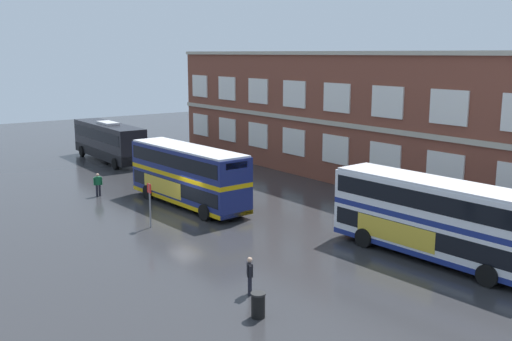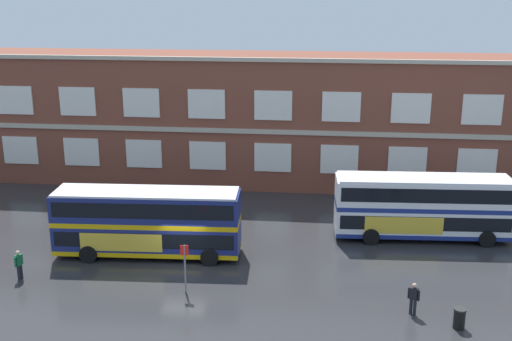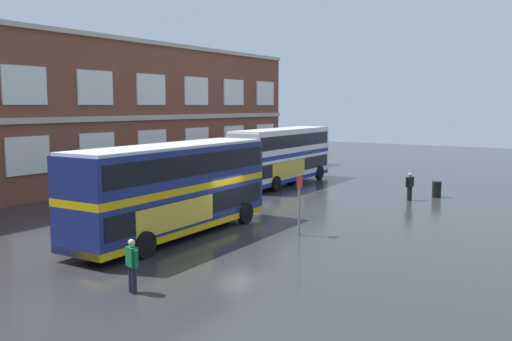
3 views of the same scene
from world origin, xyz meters
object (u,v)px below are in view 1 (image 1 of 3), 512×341
double_decker_near (188,175)px  touring_coach (109,141)px  waiting_passenger (98,184)px  second_passenger (250,274)px  station_litter_bin (258,305)px  double_decker_middle (432,218)px  bus_stand_flag (150,201)px

double_decker_near → touring_coach: double_decker_near is taller
waiting_passenger → second_passenger: 21.22m
waiting_passenger → second_passenger: bearing=-4.4°
double_decker_near → second_passenger: double_decker_near is taller
touring_coach → waiting_passenger: size_ratio=7.08×
waiting_passenger → second_passenger: size_ratio=1.00×
second_passenger → touring_coach: bearing=166.8°
double_decker_near → station_litter_bin: double_decker_near is taller
double_decker_middle → bus_stand_flag: double_decker_middle is taller
double_decker_middle → second_passenger: double_decker_middle is taller
touring_coach → second_passenger: bearing=-13.2°
double_decker_middle → touring_coach: size_ratio=0.92×
bus_stand_flag → station_litter_bin: bus_stand_flag is taller
double_decker_near → waiting_passenger: 7.48m
second_passenger → station_litter_bin: 2.33m
double_decker_near → waiting_passenger: size_ratio=6.54×
double_decker_middle → second_passenger: bearing=-99.7°
second_passenger → bus_stand_flag: 11.76m
second_passenger → station_litter_bin: second_passenger is taller
touring_coach → station_litter_bin: size_ratio=11.69×
waiting_passenger → station_litter_bin: waiting_passenger is taller
waiting_passenger → second_passenger: (21.15, -1.64, 0.00)m
touring_coach → station_litter_bin: (36.45, -9.16, -1.39)m
touring_coach → second_passenger: touring_coach is taller
double_decker_near → touring_coach: (-19.49, 2.49, -0.24)m
station_litter_bin → touring_coach: bearing=165.9°
double_decker_near → waiting_passenger: bearing=-147.5°
touring_coach → station_litter_bin: bearing=-14.1°
double_decker_middle → bus_stand_flag: (-13.43, -9.04, -0.51)m
second_passenger → station_litter_bin: (2.03, -1.07, -0.41)m
station_litter_bin → waiting_passenger: bearing=173.3°
double_decker_middle → second_passenger: 10.37m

